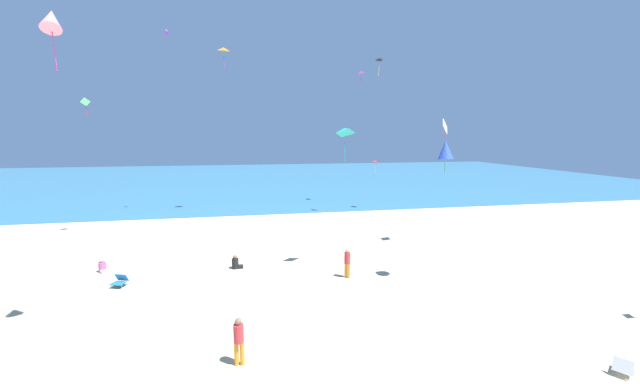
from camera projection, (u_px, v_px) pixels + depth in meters
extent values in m
plane|color=#C6B58C|center=(308.00, 261.00, 20.81)|extent=(120.00, 120.00, 0.00)
cube|color=teal|center=(269.00, 178.00, 62.56)|extent=(120.00, 60.00, 0.05)
cube|color=white|center=(623.00, 368.00, 10.91)|extent=(0.69, 0.69, 0.03)
cube|color=white|center=(623.00, 366.00, 10.69)|extent=(0.44, 0.52, 0.40)
cylinder|color=#B7B7BC|center=(613.00, 365.00, 11.20)|extent=(0.02, 0.02, 0.18)
cylinder|color=#B7B7BC|center=(634.00, 372.00, 10.86)|extent=(0.02, 0.02, 0.18)
cube|color=#2370B2|center=(118.00, 283.00, 17.16)|extent=(0.72, 0.65, 0.03)
cube|color=#2370B2|center=(122.00, 277.00, 17.38)|extent=(0.63, 0.42, 0.39)
cylinder|color=#B7B7BC|center=(122.00, 287.00, 16.98)|extent=(0.02, 0.02, 0.20)
cylinder|color=#B7B7BC|center=(111.00, 286.00, 17.08)|extent=(0.02, 0.02, 0.20)
cylinder|color=orange|center=(349.00, 271.00, 18.28)|extent=(0.13, 0.13, 0.75)
cylinder|color=orange|center=(346.00, 270.00, 18.38)|extent=(0.13, 0.13, 0.75)
cylinder|color=red|center=(347.00, 258.00, 18.23)|extent=(0.42, 0.42, 0.56)
sphere|color=tan|center=(347.00, 251.00, 18.17)|extent=(0.21, 0.21, 0.21)
cylinder|color=orange|center=(236.00, 354.00, 11.28)|extent=(0.14, 0.14, 0.77)
cylinder|color=orange|center=(242.00, 353.00, 11.30)|extent=(0.14, 0.14, 0.77)
cylinder|color=red|center=(239.00, 333.00, 11.19)|extent=(0.34, 0.34, 0.58)
sphere|color=#846047|center=(238.00, 322.00, 11.13)|extent=(0.21, 0.21, 0.21)
cylinder|color=#D8599E|center=(102.00, 267.00, 19.09)|extent=(0.48, 0.48, 0.53)
sphere|color=beige|center=(102.00, 260.00, 19.04)|extent=(0.21, 0.21, 0.21)
cube|color=white|center=(104.00, 272.00, 18.97)|extent=(0.44, 0.47, 0.16)
cylinder|color=black|center=(235.00, 264.00, 19.61)|extent=(0.36, 0.36, 0.54)
sphere|color=#846047|center=(235.00, 257.00, 19.55)|extent=(0.22, 0.22, 0.22)
cube|color=black|center=(239.00, 267.00, 19.68)|extent=(0.40, 0.28, 0.16)
pyramid|color=#DB3DA8|center=(361.00, 72.00, 36.13)|extent=(0.78, 0.91, 0.45)
cylinder|color=red|center=(361.00, 81.00, 36.28)|extent=(0.14, 0.06, 0.69)
cone|color=purple|center=(166.00, 30.00, 30.81)|extent=(0.54, 0.63, 0.57)
cylinder|color=#DB3DA8|center=(167.00, 35.00, 30.88)|extent=(0.07, 0.12, 0.44)
pyramid|color=#1EADAD|center=(344.00, 131.00, 18.51)|extent=(1.01, 0.89, 0.55)
cylinder|color=#1EADAD|center=(345.00, 152.00, 18.61)|extent=(0.04, 0.04, 1.05)
pyramid|color=black|center=(379.00, 59.00, 30.17)|extent=(0.70, 0.74, 0.28)
cylinder|color=yellow|center=(379.00, 70.00, 30.29)|extent=(0.19, 0.15, 0.99)
cube|color=green|center=(85.00, 102.00, 24.52)|extent=(0.56, 0.32, 0.58)
cylinder|color=red|center=(86.00, 110.00, 24.61)|extent=(0.07, 0.07, 0.70)
cone|color=pink|center=(51.00, 19.00, 10.90)|extent=(0.76, 0.96, 0.89)
cylinder|color=#DB3DA8|center=(54.00, 50.00, 11.04)|extent=(0.07, 0.17, 1.18)
pyramid|color=red|center=(376.00, 162.00, 35.00)|extent=(0.55, 0.68, 0.41)
cylinder|color=yellow|center=(375.00, 169.00, 35.10)|extent=(0.13, 0.04, 0.64)
pyramid|color=orange|center=(224.00, 49.00, 31.39)|extent=(0.93, 0.79, 0.31)
cylinder|color=purple|center=(224.00, 63.00, 31.56)|extent=(0.11, 0.26, 1.17)
cone|color=blue|center=(446.00, 150.00, 16.65)|extent=(0.94, 0.97, 0.90)
cylinder|color=green|center=(445.00, 165.00, 16.76)|extent=(0.04, 0.05, 0.69)
cube|color=white|center=(445.00, 126.00, 22.50)|extent=(0.68, 0.77, 0.96)
cylinder|color=#DB3DA8|center=(445.00, 135.00, 22.59)|extent=(0.07, 0.09, 0.42)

